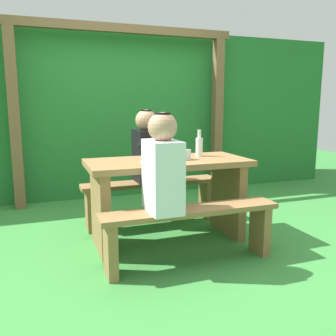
{
  "coord_description": "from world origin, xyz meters",
  "views": [
    {
      "loc": [
        -1.07,
        -2.93,
        1.23
      ],
      "look_at": [
        0.0,
        0.0,
        0.67
      ],
      "focal_mm": 38.86,
      "sensor_mm": 36.0,
      "label": 1
    }
  ],
  "objects_px": {
    "bench_near": "(191,224)",
    "person_black_coat": "(147,149)",
    "person_white_shirt": "(163,167)",
    "bottle_center": "(168,149)",
    "bench_far": "(151,193)",
    "bottle_left": "(156,150)",
    "drinking_glass": "(187,155)",
    "picnic_table": "(168,186)",
    "bottle_right": "(199,146)",
    "cell_phone": "(164,161)"
  },
  "relations": [
    {
      "from": "bench_near",
      "to": "person_black_coat",
      "type": "xyz_separation_m",
      "value": [
        -0.04,
        1.02,
        0.46
      ]
    },
    {
      "from": "person_white_shirt",
      "to": "bottle_center",
      "type": "relative_size",
      "value": 2.84
    },
    {
      "from": "bench_far",
      "to": "bottle_left",
      "type": "xyz_separation_m",
      "value": [
        -0.11,
        -0.53,
        0.51
      ]
    },
    {
      "from": "bench_far",
      "to": "person_black_coat",
      "type": "bearing_deg",
      "value": -175.55
    },
    {
      "from": "drinking_glass",
      "to": "person_black_coat",
      "type": "bearing_deg",
      "value": 109.56
    },
    {
      "from": "picnic_table",
      "to": "bench_near",
      "type": "xyz_separation_m",
      "value": [
        0.0,
        -0.51,
        -0.18
      ]
    },
    {
      "from": "bench_far",
      "to": "bench_near",
      "type": "bearing_deg",
      "value": -90.0
    },
    {
      "from": "bottle_left",
      "to": "bottle_right",
      "type": "height_order",
      "value": "bottle_right"
    },
    {
      "from": "picnic_table",
      "to": "bottle_center",
      "type": "relative_size",
      "value": 5.53
    },
    {
      "from": "bench_near",
      "to": "bench_far",
      "type": "distance_m",
      "value": 1.02
    },
    {
      "from": "person_white_shirt",
      "to": "person_black_coat",
      "type": "xyz_separation_m",
      "value": [
        0.18,
        1.02,
        0.0
      ]
    },
    {
      "from": "bench_near",
      "to": "person_white_shirt",
      "type": "bearing_deg",
      "value": 179.16
    },
    {
      "from": "bench_near",
      "to": "bottle_center",
      "type": "relative_size",
      "value": 5.53
    },
    {
      "from": "bottle_right",
      "to": "bottle_center",
      "type": "relative_size",
      "value": 0.96
    },
    {
      "from": "person_white_shirt",
      "to": "bottle_center",
      "type": "xyz_separation_m",
      "value": [
        0.22,
        0.48,
        0.06
      ]
    },
    {
      "from": "person_white_shirt",
      "to": "bottle_left",
      "type": "xyz_separation_m",
      "value": [
        0.11,
        0.49,
        0.05
      ]
    },
    {
      "from": "bottle_right",
      "to": "cell_phone",
      "type": "distance_m",
      "value": 0.47
    },
    {
      "from": "picnic_table",
      "to": "drinking_glass",
      "type": "distance_m",
      "value": 0.32
    },
    {
      "from": "person_white_shirt",
      "to": "cell_phone",
      "type": "bearing_deg",
      "value": 69.58
    },
    {
      "from": "drinking_glass",
      "to": "bottle_center",
      "type": "bearing_deg",
      "value": 174.22
    },
    {
      "from": "bottle_left",
      "to": "bottle_right",
      "type": "bearing_deg",
      "value": 15.09
    },
    {
      "from": "bench_far",
      "to": "bottle_center",
      "type": "xyz_separation_m",
      "value": [
        -0.01,
        -0.54,
        0.52
      ]
    },
    {
      "from": "drinking_glass",
      "to": "picnic_table",
      "type": "bearing_deg",
      "value": 162.96
    },
    {
      "from": "bench_far",
      "to": "bottle_right",
      "type": "height_order",
      "value": "bottle_right"
    },
    {
      "from": "bottle_left",
      "to": "cell_phone",
      "type": "distance_m",
      "value": 0.12
    },
    {
      "from": "picnic_table",
      "to": "bench_near",
      "type": "bearing_deg",
      "value": -90.0
    },
    {
      "from": "person_black_coat",
      "to": "person_white_shirt",
      "type": "bearing_deg",
      "value": -100.26
    },
    {
      "from": "bottle_right",
      "to": "person_white_shirt",
      "type": "bearing_deg",
      "value": -133.0
    },
    {
      "from": "bench_far",
      "to": "cell_phone",
      "type": "height_order",
      "value": "cell_phone"
    },
    {
      "from": "person_black_coat",
      "to": "bottle_left",
      "type": "distance_m",
      "value": 0.54
    },
    {
      "from": "bench_near",
      "to": "drinking_glass",
      "type": "distance_m",
      "value": 0.68
    },
    {
      "from": "bench_far",
      "to": "person_white_shirt",
      "type": "distance_m",
      "value": 1.14
    },
    {
      "from": "picnic_table",
      "to": "drinking_glass",
      "type": "xyz_separation_m",
      "value": [
        0.16,
        -0.05,
        0.28
      ]
    },
    {
      "from": "bench_far",
      "to": "drinking_glass",
      "type": "distance_m",
      "value": 0.74
    },
    {
      "from": "bench_near",
      "to": "cell_phone",
      "type": "distance_m",
      "value": 0.61
    },
    {
      "from": "person_black_coat",
      "to": "drinking_glass",
      "type": "xyz_separation_m",
      "value": [
        0.2,
        -0.56,
        0.01
      ]
    },
    {
      "from": "bench_near",
      "to": "bench_far",
      "type": "relative_size",
      "value": 1.0
    },
    {
      "from": "bench_far",
      "to": "person_black_coat",
      "type": "distance_m",
      "value": 0.46
    },
    {
      "from": "picnic_table",
      "to": "bottle_left",
      "type": "bearing_deg",
      "value": -170.1
    },
    {
      "from": "bench_far",
      "to": "cell_phone",
      "type": "relative_size",
      "value": 10.0
    },
    {
      "from": "picnic_table",
      "to": "bottle_center",
      "type": "distance_m",
      "value": 0.34
    },
    {
      "from": "bench_near",
      "to": "cell_phone",
      "type": "bearing_deg",
      "value": 99.37
    },
    {
      "from": "drinking_glass",
      "to": "bottle_left",
      "type": "height_order",
      "value": "bottle_left"
    },
    {
      "from": "bottle_right",
      "to": "bottle_center",
      "type": "height_order",
      "value": "bottle_center"
    },
    {
      "from": "person_white_shirt",
      "to": "bottle_center",
      "type": "distance_m",
      "value": 0.53
    },
    {
      "from": "bottle_left",
      "to": "bottle_center",
      "type": "distance_m",
      "value": 0.1
    },
    {
      "from": "bench_far",
      "to": "drinking_glass",
      "type": "xyz_separation_m",
      "value": [
        0.16,
        -0.56,
        0.46
      ]
    },
    {
      "from": "picnic_table",
      "to": "person_white_shirt",
      "type": "xyz_separation_m",
      "value": [
        -0.23,
        -0.51,
        0.27
      ]
    },
    {
      "from": "person_black_coat",
      "to": "bottle_right",
      "type": "relative_size",
      "value": 2.95
    },
    {
      "from": "person_black_coat",
      "to": "bottle_center",
      "type": "bearing_deg",
      "value": -86.68
    }
  ]
}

